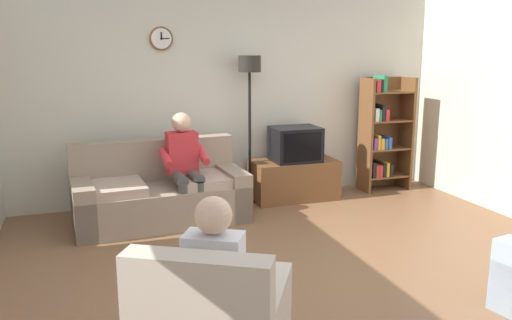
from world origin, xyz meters
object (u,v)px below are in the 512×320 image
object	(u,v)px
floor_lamp	(250,88)
person_in_left_armchair	(218,275)
bookshelf	(382,134)
person_on_couch	(185,162)
tv	(295,144)
tv_stand	(294,179)
couch	(160,195)

from	to	relation	value
floor_lamp	person_in_left_armchair	world-z (taller)	floor_lamp
bookshelf	person_on_couch	size ratio (longest dim) A/B	1.28
person_on_couch	person_in_left_armchair	bearing A→B (deg)	-96.77
tv	person_on_couch	distance (m)	1.59
person_on_couch	person_in_left_armchair	world-z (taller)	person_on_couch
tv	person_in_left_armchair	bearing A→B (deg)	-119.75
tv_stand	person_in_left_armchair	xyz separation A→B (m)	(-1.85, -3.27, 0.35)
couch	floor_lamp	distance (m)	1.73
bookshelf	couch	bearing A→B (deg)	-172.10
person_in_left_armchair	person_on_couch	bearing A→B (deg)	83.23
couch	tv	size ratio (longest dim) A/B	3.26
person_in_left_armchair	bookshelf	bearing A→B (deg)	46.34
floor_lamp	person_on_couch	bearing A→B (deg)	-148.84
tv_stand	bookshelf	size ratio (longest dim) A/B	0.69
couch	tv_stand	world-z (taller)	couch
couch	person_in_left_armchair	bearing A→B (deg)	-91.19
tv	floor_lamp	size ratio (longest dim) A/B	0.32
person_in_left_armchair	tv_stand	bearing A→B (deg)	60.43
person_on_couch	tv_stand	bearing A→B (deg)	17.29
tv	floor_lamp	bearing A→B (deg)	167.89
tv_stand	couch	bearing A→B (deg)	-168.53
bookshelf	person_in_left_armchair	size ratio (longest dim) A/B	1.42
person_on_couch	person_in_left_armchair	size ratio (longest dim) A/B	1.11
bookshelf	person_in_left_armchair	xyz separation A→B (m)	(-3.19, -3.34, -0.17)
couch	tv	distance (m)	1.87
floor_lamp	person_on_couch	size ratio (longest dim) A/B	1.49
tv_stand	person_on_couch	distance (m)	1.65
tv	bookshelf	size ratio (longest dim) A/B	0.38
floor_lamp	person_in_left_armchair	xyz separation A→B (m)	(-1.28, -3.37, -0.85)
tv_stand	floor_lamp	xyz separation A→B (m)	(-0.58, 0.10, 1.19)
tv	couch	bearing A→B (deg)	-169.29
person_on_couch	tv	bearing A→B (deg)	16.44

